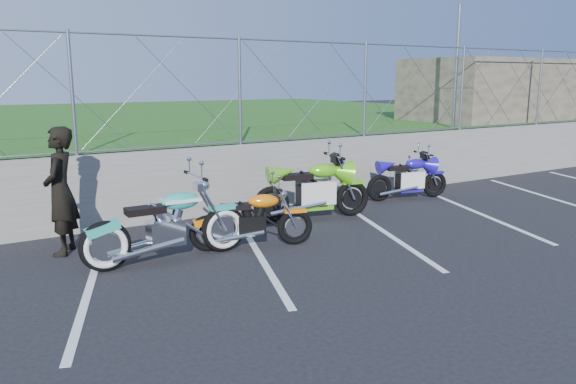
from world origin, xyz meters
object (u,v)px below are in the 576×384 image
naked_orange (254,222)px  person_standing (60,191)px  sportbike_green (314,192)px  sportbike_blue (409,179)px  cruiser_turquoise (169,228)px

naked_orange → person_standing: person_standing is taller
sportbike_green → sportbike_blue: sportbike_green is taller
cruiser_turquoise → naked_orange: cruiser_turquoise is taller
naked_orange → person_standing: bearing=170.8°
naked_orange → person_standing: 2.84m
sportbike_green → cruiser_turquoise: bearing=-151.5°
sportbike_blue → person_standing: bearing=-165.3°
cruiser_turquoise → person_standing: bearing=137.2°
naked_orange → sportbike_blue: (4.47, 1.40, 0.02)m
sportbike_blue → person_standing: 7.01m
cruiser_turquoise → sportbike_green: cruiser_turquoise is taller
cruiser_turquoise → person_standing: size_ratio=1.29×
person_standing → cruiser_turquoise: bearing=71.8°
sportbike_blue → sportbike_green: bearing=-158.3°
sportbike_green → person_standing: bearing=-171.0°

